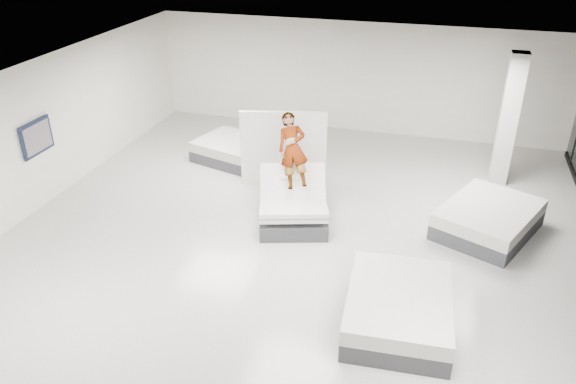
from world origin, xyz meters
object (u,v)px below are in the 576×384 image
at_px(divider_panel, 283,149).
at_px(wall_poster, 37,137).
at_px(hero_bed, 293,206).
at_px(flat_bed_left_far, 237,151).
at_px(flat_bed_right_near, 398,309).
at_px(column, 508,120).
at_px(remote, 304,179).
at_px(flat_bed_right_far, 488,219).
at_px(person, 293,163).

bearing_deg(divider_panel, wall_poster, -168.62).
relative_size(hero_bed, flat_bed_left_far, 0.93).
bearing_deg(flat_bed_right_near, divider_panel, 126.55).
bearing_deg(flat_bed_left_far, wall_poster, -134.37).
xyz_separation_m(divider_panel, column, (5.04, 1.59, 0.67)).
xyz_separation_m(remote, wall_poster, (-5.82, -0.79, 0.58)).
bearing_deg(flat_bed_right_far, person, -174.84).
distance_m(person, wall_poster, 5.62).
distance_m(remote, divider_panel, 1.86).
relative_size(remote, divider_panel, 0.07).
relative_size(flat_bed_right_near, column, 0.71).
xyz_separation_m(flat_bed_right_near, wall_poster, (-8.15, 1.99, 1.30)).
distance_m(hero_bed, person, 0.92).
bearing_deg(column, flat_bed_right_far, -96.80).
xyz_separation_m(person, flat_bed_right_far, (4.13, 0.37, -0.92)).
xyz_separation_m(hero_bed, wall_poster, (-5.60, -0.74, 1.24)).
height_order(remote, divider_panel, divider_panel).
distance_m(flat_bed_right_near, column, 6.38).
relative_size(divider_panel, flat_bed_right_far, 0.77).
xyz_separation_m(hero_bed, flat_bed_right_far, (4.03, 0.69, -0.06)).
height_order(flat_bed_right_far, wall_poster, wall_poster).
height_order(divider_panel, flat_bed_left_far, divider_panel).
bearing_deg(flat_bed_right_far, flat_bed_right_near, -113.39).
bearing_deg(flat_bed_right_far, divider_panel, 168.40).
height_order(hero_bed, person, person).
bearing_deg(divider_panel, person, -80.47).
distance_m(flat_bed_right_near, flat_bed_left_far, 7.23).
xyz_separation_m(flat_bed_right_far, wall_poster, (-9.63, -1.43, 1.30)).
bearing_deg(remote, column, 20.69).
xyz_separation_m(hero_bed, flat_bed_right_near, (2.55, -2.73, -0.06)).
relative_size(remote, column, 0.04).
relative_size(divider_panel, flat_bed_right_near, 0.90).
xyz_separation_m(person, remote, (0.31, -0.27, -0.19)).
bearing_deg(person, flat_bed_right_near, -66.24).
bearing_deg(divider_panel, flat_bed_right_near, -68.24).
height_order(person, flat_bed_right_near, person).
bearing_deg(remote, flat_bed_right_near, -67.19).
bearing_deg(wall_poster, remote, 7.75).
height_order(hero_bed, flat_bed_left_far, hero_bed).
xyz_separation_m(remote, flat_bed_left_far, (-2.51, 2.59, -0.75)).
relative_size(remote, flat_bed_left_far, 0.06).
bearing_deg(remote, divider_panel, 102.50).
bearing_deg(column, person, -146.45).
bearing_deg(flat_bed_left_far, person, -46.49).
distance_m(flat_bed_right_far, flat_bed_right_near, 3.72).
bearing_deg(flat_bed_right_near, flat_bed_right_far, 66.61).
relative_size(person, remote, 11.78).
relative_size(remote, flat_bed_right_far, 0.05).
height_order(flat_bed_right_near, flat_bed_left_far, flat_bed_right_near).
height_order(hero_bed, column, column).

